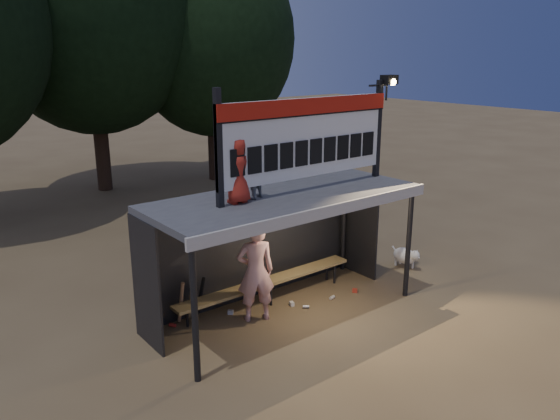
% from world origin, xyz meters
% --- Properties ---
extents(ground, '(80.00, 80.00, 0.00)m').
position_xyz_m(ground, '(0.00, 0.00, 0.00)').
color(ground, brown).
rests_on(ground, ground).
extents(player, '(0.81, 0.68, 1.88)m').
position_xyz_m(player, '(-0.56, 0.15, 0.94)').
color(player, white).
rests_on(player, ground).
extents(child_a, '(0.52, 0.46, 0.90)m').
position_xyz_m(child_a, '(-0.64, 0.12, 2.77)').
color(child_a, slate).
rests_on(child_a, dugout_shelter).
extents(child_b, '(0.54, 0.36, 1.09)m').
position_xyz_m(child_b, '(-0.98, 0.03, 2.86)').
color(child_b, '#A02318').
rests_on(child_b, dugout_shelter).
extents(dugout_shelter, '(5.10, 2.08, 2.32)m').
position_xyz_m(dugout_shelter, '(0.00, 0.24, 1.85)').
color(dugout_shelter, '#404043').
rests_on(dugout_shelter, ground).
extents(scoreboard_assembly, '(4.10, 0.27, 1.99)m').
position_xyz_m(scoreboard_assembly, '(0.56, -0.01, 3.32)').
color(scoreboard_assembly, black).
rests_on(scoreboard_assembly, dugout_shelter).
extents(bench, '(4.00, 0.35, 0.48)m').
position_xyz_m(bench, '(0.00, 0.55, 0.43)').
color(bench, olive).
rests_on(bench, ground).
extents(tree_mid, '(7.22, 7.22, 10.36)m').
position_xyz_m(tree_mid, '(1.00, 11.50, 6.17)').
color(tree_mid, '#322016').
rests_on(tree_mid, ground).
extents(tree_right, '(6.08, 6.08, 8.72)m').
position_xyz_m(tree_right, '(5.00, 10.50, 5.19)').
color(tree_right, black).
rests_on(tree_right, ground).
extents(dog, '(0.36, 0.81, 0.49)m').
position_xyz_m(dog, '(3.59, 0.06, 0.28)').
color(dog, white).
rests_on(dog, ground).
extents(bats, '(0.48, 0.33, 0.84)m').
position_xyz_m(bats, '(-1.53, 0.82, 0.43)').
color(bats, '#A4734C').
rests_on(bats, ground).
extents(litter, '(3.74, 1.13, 0.08)m').
position_xyz_m(litter, '(0.14, 0.20, 0.04)').
color(litter, '#AC2F1D').
rests_on(litter, ground).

